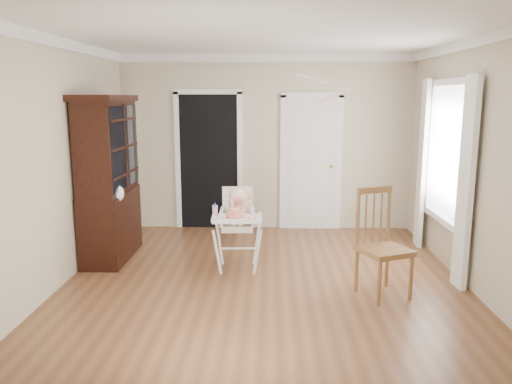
{
  "coord_description": "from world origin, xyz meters",
  "views": [
    {
      "loc": [
        0.07,
        -5.27,
        2.07
      ],
      "look_at": [
        -0.1,
        0.43,
        0.98
      ],
      "focal_mm": 35.0,
      "sensor_mm": 36.0,
      "label": 1
    }
  ],
  "objects_px": {
    "high_chair": "(237,219)",
    "china_cabinet": "(109,178)",
    "dining_chair": "(382,247)",
    "cake": "(234,213)",
    "sippy_cup": "(215,210)"
  },
  "relations": [
    {
      "from": "cake",
      "to": "dining_chair",
      "type": "relative_size",
      "value": 0.2
    },
    {
      "from": "high_chair",
      "to": "cake",
      "type": "bearing_deg",
      "value": -97.55
    },
    {
      "from": "china_cabinet",
      "to": "dining_chair",
      "type": "height_order",
      "value": "china_cabinet"
    },
    {
      "from": "china_cabinet",
      "to": "dining_chair",
      "type": "distance_m",
      "value": 3.47
    },
    {
      "from": "sippy_cup",
      "to": "china_cabinet",
      "type": "bearing_deg",
      "value": 158.25
    },
    {
      "from": "dining_chair",
      "to": "cake",
      "type": "bearing_deg",
      "value": 137.12
    },
    {
      "from": "cake",
      "to": "sippy_cup",
      "type": "relative_size",
      "value": 1.42
    },
    {
      "from": "high_chair",
      "to": "sippy_cup",
      "type": "xyz_separation_m",
      "value": [
        -0.25,
        -0.16,
        0.15
      ]
    },
    {
      "from": "china_cabinet",
      "to": "cake",
      "type": "bearing_deg",
      "value": -21.07
    },
    {
      "from": "cake",
      "to": "sippy_cup",
      "type": "distance_m",
      "value": 0.24
    },
    {
      "from": "sippy_cup",
      "to": "cake",
      "type": "bearing_deg",
      "value": -16.74
    },
    {
      "from": "sippy_cup",
      "to": "china_cabinet",
      "type": "relative_size",
      "value": 0.08
    },
    {
      "from": "high_chair",
      "to": "china_cabinet",
      "type": "height_order",
      "value": "china_cabinet"
    },
    {
      "from": "high_chair",
      "to": "sippy_cup",
      "type": "distance_m",
      "value": 0.33
    },
    {
      "from": "sippy_cup",
      "to": "china_cabinet",
      "type": "xyz_separation_m",
      "value": [
        -1.41,
        0.56,
        0.28
      ]
    }
  ]
}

